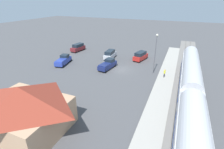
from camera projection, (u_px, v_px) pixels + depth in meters
The scene contains 11 objects.
ground_plane at pixel (120, 70), 37.60m from camera, with size 200.00×200.00×0.00m, color #4C4C4F.
railway_track at pixel (187, 80), 32.62m from camera, with size 4.80×70.00×0.30m.
platform at pixel (166, 76), 34.01m from camera, with size 3.20×46.00×0.30m.
station_building at pixel (23, 108), 19.30m from camera, with size 10.37×8.34×5.77m.
pedestrian_on_platform at pixel (165, 73), 32.82m from camera, with size 0.36×0.36×1.71m.
suv_red at pixel (141, 56), 42.93m from camera, with size 3.05×5.22×2.22m.
suv_maroon at pixel (78, 47), 50.50m from camera, with size 2.48×5.08×2.22m.
pickup_navy at pixel (108, 64), 37.65m from camera, with size 2.61×5.60×2.14m.
pickup_blue at pixel (63, 60), 40.32m from camera, with size 3.02×5.69×2.14m.
suv_silver at pixel (110, 54), 44.11m from camera, with size 2.20×4.99×2.22m.
light_pole_near_platform at pixel (156, 50), 33.55m from camera, with size 0.44×0.44×8.35m.
Camera 1 is at (-11.73, 32.71, 14.53)m, focal length 26.74 mm.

